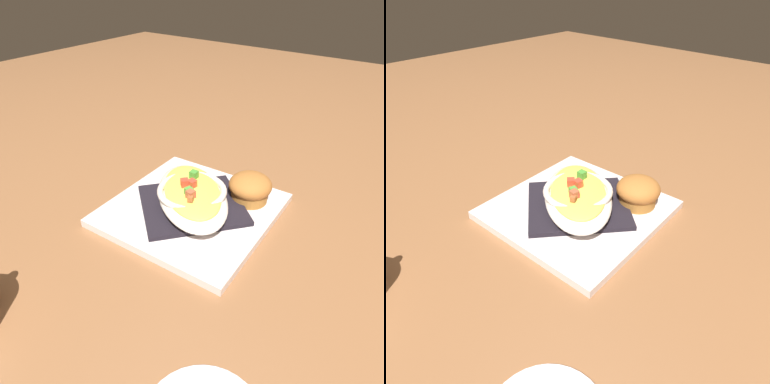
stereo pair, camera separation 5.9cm
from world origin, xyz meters
TOP-DOWN VIEW (x-y plane):
  - ground_plane at (0.00, 0.00)m, footprint 2.60×2.60m
  - square_plate at (0.00, 0.00)m, footprint 0.28×0.28m
  - folded_napkin at (0.00, 0.00)m, footprint 0.22×0.22m
  - gratin_dish at (-0.00, -0.00)m, footprint 0.22×0.23m
  - muffin at (0.08, -0.07)m, footprint 0.07×0.07m

SIDE VIEW (x-z plane):
  - ground_plane at x=0.00m, z-range 0.00..0.00m
  - square_plate at x=0.00m, z-range 0.00..0.01m
  - folded_napkin at x=0.00m, z-range 0.01..0.02m
  - muffin at x=0.08m, z-range 0.01..0.06m
  - gratin_dish at x=0.00m, z-range 0.02..0.06m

